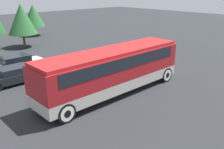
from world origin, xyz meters
The scene contains 6 objects.
ground_plane centered at (0.00, 0.00, 0.00)m, with size 120.00×120.00×0.00m, color #26282B.
tour_bus centered at (0.10, 0.00, 1.89)m, with size 11.19×2.68×3.12m.
parked_car_near centered at (-3.89, 6.60, 0.66)m, with size 4.45×1.83×1.31m.
parked_car_mid centered at (-2.74, 9.15, 0.72)m, with size 4.44×1.84×1.48m.
tree_center centered at (6.63, 24.43, 3.02)m, with size 3.25×3.25×4.62m.
tree_right centered at (1.99, 18.04, 3.42)m, with size 3.45×3.45×5.24m.
Camera 1 is at (-10.96, -11.68, 6.99)m, focal length 40.00 mm.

